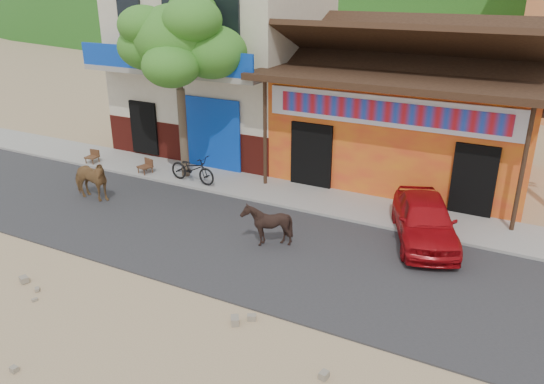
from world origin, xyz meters
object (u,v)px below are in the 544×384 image
Objects in this scene: red_car at (425,219)px; cafe_chair_right at (91,151)px; tree at (180,89)px; cow_dark at (267,224)px; cow_tan at (89,180)px; cafe_chair_left at (144,161)px; scooter at (192,169)px.

red_car is 12.25m from cafe_chair_right.
red_car reaches higher than cafe_chair_right.
tree is 1.68× the size of red_car.
cow_dark is 0.32× the size of red_car.
cafe_chair_right is at bearing -94.49° from cow_dark.
tree is at bearing -110.55° from cow_dark.
cafe_chair_right is at bearing 156.59° from red_car.
cow_dark is 1.33× the size of cafe_chair_right.
cow_tan is 1.70× the size of cafe_chair_left.
scooter is at bearing -2.87° from cafe_chair_right.
scooter is at bearing 14.59° from cafe_chair_left.
cafe_chair_right is (-2.43, 2.47, -0.14)m from cow_tan.
red_car is at bearing -77.89° from cow_tan.
red_car is at bearing 132.96° from cow_dark.
cafe_chair_right is at bearing -166.05° from cafe_chair_left.
cow_tan is at bearing 144.99° from scooter.
cafe_chair_right is (-8.70, 2.61, -0.06)m from cow_dark.
tree is at bearing 152.11° from red_car.
red_car is (8.37, -1.00, -2.47)m from tree.
cafe_chair_left is (-1.40, -0.47, -2.54)m from tree.
cow_dark is (4.83, -3.11, -2.50)m from tree.
cafe_chair_left is at bearing -3.15° from cafe_chair_right.
scooter is 2.04× the size of cafe_chair_right.
cow_tan is 6.27m from cow_dark.
scooter is 1.94× the size of cafe_chair_left.
red_car is 9.78m from cafe_chair_left.
cow_dark is 1.26× the size of cafe_chair_left.
scooter is at bearing -37.89° from cow_tan.
cow_tan reaches higher than cafe_chair_right.
tree is 4.09m from cow_tan.
cafe_chair_left is (-6.23, 2.64, -0.04)m from cow_dark.
cow_dark is 5.01m from scooter.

